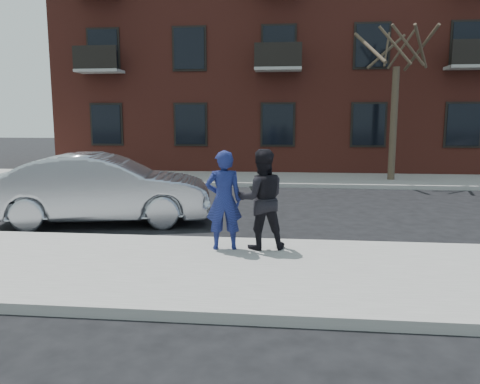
# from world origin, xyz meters

# --- Properties ---
(ground) EXTENTS (100.00, 100.00, 0.00)m
(ground) POSITION_xyz_m (0.00, 0.00, 0.00)
(ground) COLOR black
(ground) RESTS_ON ground
(near_sidewalk) EXTENTS (50.00, 3.50, 0.15)m
(near_sidewalk) POSITION_xyz_m (0.00, -0.25, 0.07)
(near_sidewalk) COLOR gray
(near_sidewalk) RESTS_ON ground
(near_curb) EXTENTS (50.00, 0.10, 0.15)m
(near_curb) POSITION_xyz_m (0.00, 1.55, 0.07)
(near_curb) COLOR #999691
(near_curb) RESTS_ON ground
(far_sidewalk) EXTENTS (50.00, 3.50, 0.15)m
(far_sidewalk) POSITION_xyz_m (0.00, 11.25, 0.07)
(far_sidewalk) COLOR gray
(far_sidewalk) RESTS_ON ground
(far_curb) EXTENTS (50.00, 0.10, 0.15)m
(far_curb) POSITION_xyz_m (0.00, 9.45, 0.07)
(far_curb) COLOR #999691
(far_curb) RESTS_ON ground
(apartment_building) EXTENTS (24.30, 10.30, 12.30)m
(apartment_building) POSITION_xyz_m (2.00, 18.00, 6.16)
(apartment_building) COLOR maroon
(apartment_building) RESTS_ON ground
(street_tree) EXTENTS (3.60, 3.60, 6.80)m
(street_tree) POSITION_xyz_m (4.50, 11.00, 5.52)
(street_tree) COLOR #3C3023
(street_tree) RESTS_ON far_sidewalk
(silver_sedan) EXTENTS (5.24, 2.69, 1.65)m
(silver_sedan) POSITION_xyz_m (-3.73, 3.20, 0.82)
(silver_sedan) COLOR #999BA3
(silver_sedan) RESTS_ON ground
(man_hoodie) EXTENTS (0.71, 0.55, 1.77)m
(man_hoodie) POSITION_xyz_m (-0.52, 0.79, 1.03)
(man_hoodie) COLOR navy
(man_hoodie) RESTS_ON near_sidewalk
(man_peacoat) EXTENTS (0.99, 0.84, 1.79)m
(man_peacoat) POSITION_xyz_m (0.14, 0.91, 1.04)
(man_peacoat) COLOR black
(man_peacoat) RESTS_ON near_sidewalk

